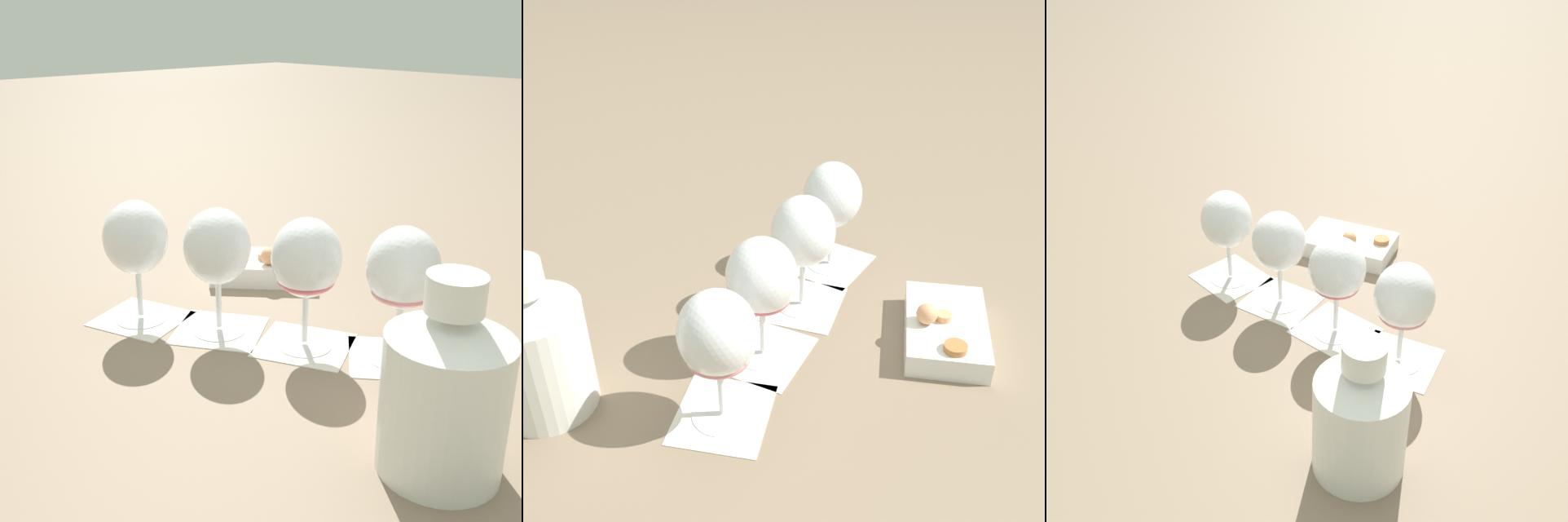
% 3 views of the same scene
% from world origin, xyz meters
% --- Properties ---
extents(ground_plane, '(8.00, 8.00, 0.00)m').
position_xyz_m(ground_plane, '(0.00, 0.00, 0.00)').
color(ground_plane, '#7F6B56').
extents(tasting_card_0, '(0.16, 0.16, 0.00)m').
position_xyz_m(tasting_card_0, '(-0.16, -0.09, 0.00)').
color(tasting_card_0, silver).
rests_on(tasting_card_0, ground_plane).
extents(tasting_card_1, '(0.15, 0.15, 0.00)m').
position_xyz_m(tasting_card_1, '(-0.05, -0.03, 0.00)').
color(tasting_card_1, silver).
rests_on(tasting_card_1, ground_plane).
extents(tasting_card_2, '(0.16, 0.16, 0.00)m').
position_xyz_m(tasting_card_2, '(0.06, 0.03, 0.00)').
color(tasting_card_2, silver).
rests_on(tasting_card_2, ground_plane).
extents(tasting_card_3, '(0.15, 0.14, 0.00)m').
position_xyz_m(tasting_card_3, '(0.16, 0.08, 0.00)').
color(tasting_card_3, silver).
rests_on(tasting_card_3, ground_plane).
extents(wine_glass_0, '(0.09, 0.09, 0.17)m').
position_xyz_m(wine_glass_0, '(-0.16, -0.09, 0.12)').
color(wine_glass_0, white).
rests_on(wine_glass_0, tasting_card_0).
extents(wine_glass_1, '(0.09, 0.09, 0.17)m').
position_xyz_m(wine_glass_1, '(-0.05, -0.03, 0.12)').
color(wine_glass_1, white).
rests_on(wine_glass_1, tasting_card_1).
extents(wine_glass_2, '(0.09, 0.09, 0.17)m').
position_xyz_m(wine_glass_2, '(0.06, 0.03, 0.12)').
color(wine_glass_2, white).
rests_on(wine_glass_2, tasting_card_2).
extents(wine_glass_3, '(0.09, 0.09, 0.17)m').
position_xyz_m(wine_glass_3, '(0.16, 0.08, 0.12)').
color(wine_glass_3, white).
rests_on(wine_glass_3, tasting_card_3).
extents(ceramic_vase, '(0.12, 0.12, 0.20)m').
position_xyz_m(ceramic_vase, '(-0.31, 0.06, 0.09)').
color(ceramic_vase, white).
rests_on(ceramic_vase, ground_plane).
extents(snack_dish, '(0.20, 0.19, 0.06)m').
position_xyz_m(snack_dish, '(0.16, -0.16, 0.02)').
color(snack_dish, white).
rests_on(snack_dish, ground_plane).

